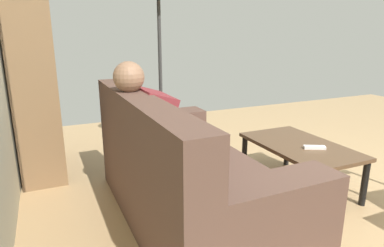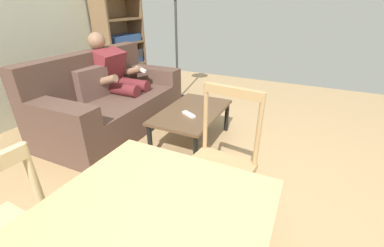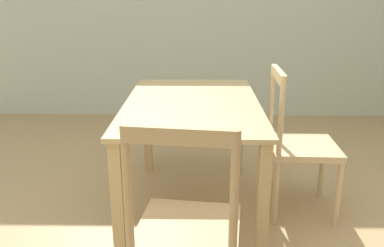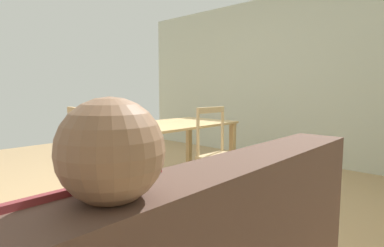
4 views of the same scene
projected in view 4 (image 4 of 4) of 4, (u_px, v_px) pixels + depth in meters
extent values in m
plane|color=tan|center=(119.00, 207.00, 2.96)|extent=(8.04, 8.04, 0.00)
cube|color=beige|center=(276.00, 79.00, 5.01)|extent=(0.12, 5.63, 2.58)
cube|color=brown|center=(241.00, 207.00, 1.64)|extent=(0.25, 0.91, 0.20)
sphere|color=#8C664C|center=(111.00, 151.00, 0.59)|extent=(0.21, 0.21, 0.21)
cube|color=brown|center=(3.00, 224.00, 1.72)|extent=(0.98, 0.59, 0.03)
cylinder|color=black|center=(63.00, 220.00, 2.24)|extent=(0.05, 0.05, 0.36)
cylinder|color=black|center=(100.00, 244.00, 1.90)|extent=(0.05, 0.05, 0.36)
cube|color=white|center=(26.00, 211.00, 1.84)|extent=(0.12, 0.17, 0.02)
cube|color=tan|center=(175.00, 124.00, 3.52)|extent=(1.33, 0.83, 0.02)
cube|color=tan|center=(189.00, 145.00, 4.26)|extent=(0.06, 0.06, 0.72)
cube|color=tan|center=(111.00, 160.00, 3.36)|extent=(0.06, 0.06, 0.72)
cube|color=tan|center=(232.00, 152.00, 3.76)|extent=(0.06, 0.06, 0.72)
cube|color=tan|center=(154.00, 172.00, 2.87)|extent=(0.06, 0.06, 0.72)
cube|color=#D1B27F|center=(225.00, 158.00, 3.07)|extent=(0.43, 0.43, 0.04)
cylinder|color=#D1B27F|center=(228.00, 188.00, 2.83)|extent=(0.04, 0.04, 0.44)
cylinder|color=#D1B27F|center=(251.00, 180.00, 3.09)|extent=(0.04, 0.04, 0.44)
cylinder|color=#D1B27F|center=(198.00, 180.00, 3.09)|extent=(0.04, 0.04, 0.44)
cylinder|color=#D1B27F|center=(222.00, 173.00, 3.36)|extent=(0.04, 0.04, 0.44)
cylinder|color=#D1B27F|center=(198.00, 133.00, 3.04)|extent=(0.03, 0.03, 0.50)
cylinder|color=#D1B27F|center=(222.00, 130.00, 3.31)|extent=(0.03, 0.03, 0.50)
cube|color=#D1B27F|center=(211.00, 110.00, 3.15)|extent=(0.38, 0.05, 0.06)
cube|color=tan|center=(99.00, 163.00, 2.85)|extent=(0.47, 0.47, 0.04)
cylinder|color=tan|center=(128.00, 187.00, 2.85)|extent=(0.04, 0.04, 0.45)
cylinder|color=tan|center=(110.00, 178.00, 3.14)|extent=(0.04, 0.04, 0.45)
cylinder|color=tan|center=(88.00, 196.00, 2.61)|extent=(0.04, 0.04, 0.45)
cylinder|color=tan|center=(73.00, 186.00, 2.90)|extent=(0.04, 0.04, 0.45)
cylinder|color=tan|center=(86.00, 140.00, 2.56)|extent=(0.03, 0.03, 0.52)
cylinder|color=tan|center=(70.00, 135.00, 2.85)|extent=(0.03, 0.03, 0.52)
cube|color=tan|center=(77.00, 111.00, 2.68)|extent=(0.08, 0.38, 0.06)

